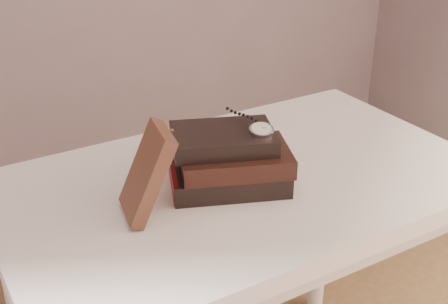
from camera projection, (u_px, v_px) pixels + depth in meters
table at (243, 214)px, 1.26m from camera, size 1.00×0.60×0.75m
book_stack at (229, 161)px, 1.16m from camera, size 0.27×0.23×0.11m
journal at (147, 173)px, 1.05m from camera, size 0.11×0.12×0.17m
pocket_watch at (260, 129)px, 1.13m from camera, size 0.06×0.15×0.02m
eyeglasses at (184, 141)px, 1.22m from camera, size 0.13×0.14×0.05m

